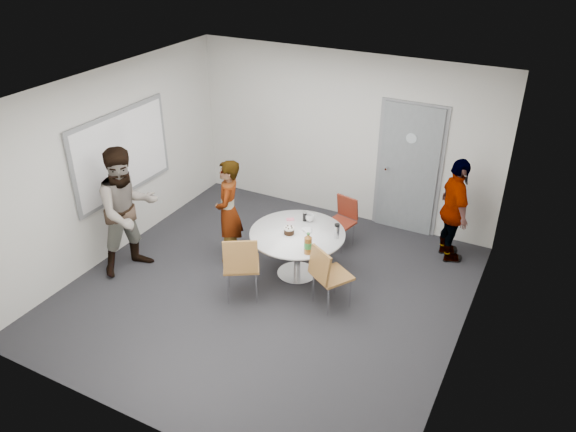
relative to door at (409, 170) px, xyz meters
The scene contains 15 objects.
floor 2.90m from the door, 113.90° to the right, with size 5.00×5.00×0.00m, color black.
ceiling 3.19m from the door, 113.90° to the right, with size 5.00×5.00×0.00m, color silver.
wall_back 1.15m from the door, behind, with size 5.00×5.00×0.00m, color silver.
wall_left 4.38m from the door, 145.41° to the right, with size 5.00×5.00×0.00m, color silver.
wall_right 2.87m from the door, 60.57° to the right, with size 5.00×5.00×0.00m, color silver.
wall_front 5.11m from the door, 102.45° to the right, with size 5.00×5.00×0.00m, color silver.
door is the anchor object (origin of this frame).
whiteboard 4.25m from the door, 147.34° to the right, with size 0.04×1.90×1.25m.
table 2.19m from the door, 114.82° to the right, with size 1.30×1.30×0.98m.
chair_near_left 3.11m from the door, 114.98° to the right, with size 0.63×0.65×0.95m.
chair_near_right 2.49m from the door, 96.32° to the right, with size 0.59×0.60×0.88m.
chair_far 1.26m from the door, 126.64° to the right, with size 0.45×0.47×0.78m.
person_main 2.83m from the door, 134.58° to the right, with size 0.56×0.37×1.54m, color #A5C6EA.
person_left 4.17m from the door, 137.00° to the right, with size 0.89×0.69×1.83m, color white.
person_right 1.03m from the door, 32.03° to the right, with size 0.92×0.38×1.56m, color black.
Camera 1 is at (3.07, -5.31, 4.54)m, focal length 35.00 mm.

